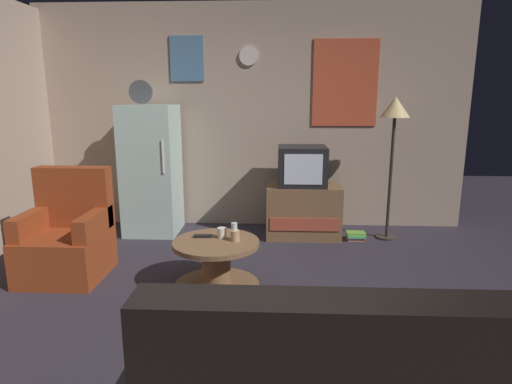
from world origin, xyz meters
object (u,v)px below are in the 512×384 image
(crt_tv, at_px, (302,166))
(armchair, at_px, (67,239))
(fridge, at_px, (152,170))
(mug_ceramic_tan, at_px, (235,236))
(coffee_table, at_px, (216,265))
(wine_glass, at_px, (234,232))
(remote_control, at_px, (203,236))
(mug_ceramic_white, at_px, (222,233))
(book_stack, at_px, (356,236))
(tv_stand, at_px, (303,211))
(standing_lamp, at_px, (395,118))

(crt_tv, distance_m, armchair, 2.53)
(fridge, height_order, crt_tv, fridge)
(fridge, distance_m, mug_ceramic_tan, 1.90)
(mug_ceramic_tan, bearing_deg, coffee_table, -175.56)
(coffee_table, bearing_deg, wine_glass, 10.56)
(coffee_table, height_order, remote_control, remote_control)
(mug_ceramic_white, xyz_separation_m, remote_control, (-0.17, 0.01, -0.03))
(mug_ceramic_tan, bearing_deg, armchair, 171.73)
(mug_ceramic_tan, height_order, book_stack, mug_ceramic_tan)
(wine_glass, distance_m, book_stack, 1.86)
(coffee_table, relative_size, book_stack, 3.45)
(fridge, bearing_deg, crt_tv, -2.28)
(fridge, height_order, book_stack, fridge)
(book_stack, bearing_deg, fridge, 175.15)
(coffee_table, bearing_deg, crt_tv, 61.66)
(mug_ceramic_white, distance_m, remote_control, 0.17)
(coffee_table, bearing_deg, mug_ceramic_tan, 4.44)
(armchair, xyz_separation_m, book_stack, (2.78, 1.09, -0.29))
(remote_control, bearing_deg, tv_stand, 51.57)
(mug_ceramic_white, bearing_deg, coffee_table, -117.33)
(mug_ceramic_white, bearing_deg, fridge, 124.75)
(coffee_table, distance_m, armchair, 1.41)
(standing_lamp, relative_size, wine_glass, 10.60)
(fridge, height_order, coffee_table, fridge)
(fridge, xyz_separation_m, standing_lamp, (2.73, -0.11, 0.60))
(fridge, distance_m, mug_ceramic_white, 1.78)
(standing_lamp, xyz_separation_m, mug_ceramic_white, (-1.73, -1.34, -0.89))
(standing_lamp, distance_m, armchair, 3.52)
(coffee_table, xyz_separation_m, mug_ceramic_tan, (0.16, 0.01, 0.26))
(fridge, relative_size, standing_lamp, 1.11)
(crt_tv, bearing_deg, wine_glass, -113.96)
(armchair, relative_size, book_stack, 4.59)
(mug_ceramic_tan, relative_size, book_stack, 0.43)
(wine_glass, bearing_deg, fridge, 126.64)
(fridge, bearing_deg, mug_ceramic_tan, -53.46)
(fridge, relative_size, remote_control, 11.80)
(coffee_table, bearing_deg, mug_ceramic_white, 62.67)
(mug_ceramic_tan, xyz_separation_m, remote_control, (-0.28, 0.08, -0.03))
(coffee_table, xyz_separation_m, book_stack, (1.40, 1.32, -0.16))
(tv_stand, bearing_deg, armchair, -150.88)
(tv_stand, relative_size, coffee_table, 1.17)
(fridge, bearing_deg, tv_stand, -2.22)
(mug_ceramic_tan, relative_size, remote_control, 0.60)
(tv_stand, distance_m, crt_tv, 0.52)
(coffee_table, distance_m, wine_glass, 0.32)
(tv_stand, bearing_deg, book_stack, -12.58)
(wine_glass, height_order, mug_ceramic_white, wine_glass)
(mug_ceramic_white, distance_m, book_stack, 1.89)
(armchair, bearing_deg, remote_control, -6.60)
(wine_glass, xyz_separation_m, mug_ceramic_tan, (0.01, -0.02, -0.03))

